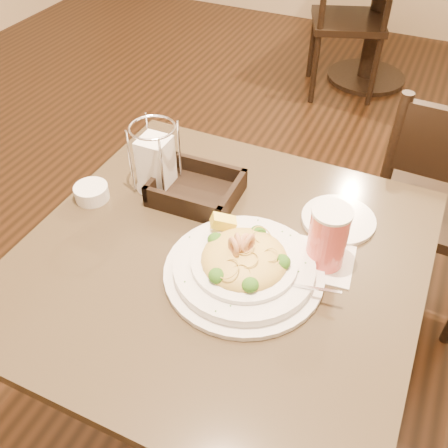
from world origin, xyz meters
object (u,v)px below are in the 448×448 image
at_px(main_table, 221,318).
at_px(bread_basket, 196,190).
at_px(butter_ramekin, 92,192).
at_px(dining_chair_far, 350,16).
at_px(side_plate, 338,219).
at_px(drink_glass, 328,238).
at_px(background_table, 381,1).
at_px(dining_chair_near, 438,205).
at_px(napkin_caddy, 156,162).
at_px(pasta_bowl, 244,264).

xyz_separation_m(main_table, bread_basket, (-0.15, 0.17, 0.26)).
bearing_deg(main_table, butter_ramekin, 173.15).
distance_m(dining_chair_far, side_plate, 2.16).
distance_m(main_table, drink_glass, 0.39).
height_order(drink_glass, bread_basket, drink_glass).
height_order(main_table, side_plate, side_plate).
distance_m(main_table, bread_basket, 0.34).
height_order(background_table, dining_chair_near, dining_chair_near).
distance_m(main_table, dining_chair_near, 0.88).
xyz_separation_m(main_table, napkin_caddy, (-0.26, 0.16, 0.32)).
height_order(dining_chair_near, pasta_bowl, dining_chair_near).
xyz_separation_m(napkin_caddy, side_plate, (0.47, 0.07, -0.07)).
bearing_deg(pasta_bowl, main_table, 156.48).
xyz_separation_m(pasta_bowl, bread_basket, (-0.22, 0.20, -0.01)).
xyz_separation_m(main_table, butter_ramekin, (-0.39, 0.05, 0.26)).
bearing_deg(drink_glass, background_table, 97.52).
height_order(dining_chair_far, butter_ramekin, dining_chair_far).
relative_size(background_table, bread_basket, 4.64).
xyz_separation_m(pasta_bowl, side_plate, (0.14, 0.26, -0.03)).
bearing_deg(bread_basket, dining_chair_near, 43.69).
height_order(dining_chair_far, side_plate, dining_chair_far).
relative_size(dining_chair_near, side_plate, 5.11).
relative_size(pasta_bowl, drink_glass, 2.57).
relative_size(background_table, drink_glass, 6.70).
height_order(dining_chair_near, bread_basket, dining_chair_near).
distance_m(bread_basket, side_plate, 0.37).
bearing_deg(pasta_bowl, butter_ramekin, 170.40).
height_order(pasta_bowl, butter_ramekin, pasta_bowl).
relative_size(main_table, napkin_caddy, 4.80).
bearing_deg(bread_basket, background_table, 89.20).
bearing_deg(bread_basket, dining_chair_far, 92.39).
bearing_deg(bread_basket, pasta_bowl, -42.11).
distance_m(dining_chair_far, drink_glass, 2.31).
bearing_deg(side_plate, butter_ramekin, -163.45).
relative_size(bread_basket, butter_ramekin, 2.53).
relative_size(background_table, napkin_caddy, 5.47).
xyz_separation_m(side_plate, butter_ramekin, (-0.60, -0.18, 0.01)).
bearing_deg(main_table, pasta_bowl, -23.52).
bearing_deg(bread_basket, main_table, -48.60).
height_order(background_table, bread_basket, bread_basket).
bearing_deg(drink_glass, main_table, -160.40).
relative_size(napkin_caddy, butter_ramekin, 2.15).
xyz_separation_m(dining_chair_far, napkin_caddy, (-0.02, -2.16, 0.34)).
bearing_deg(butter_ramekin, dining_chair_far, 86.15).
height_order(dining_chair_near, napkin_caddy, napkin_caddy).
relative_size(dining_chair_far, side_plate, 5.11).
relative_size(dining_chair_far, pasta_bowl, 2.37).
distance_m(background_table, butter_ramekin, 2.58).
distance_m(main_table, dining_chair_far, 2.33).
height_order(napkin_caddy, butter_ramekin, napkin_caddy).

